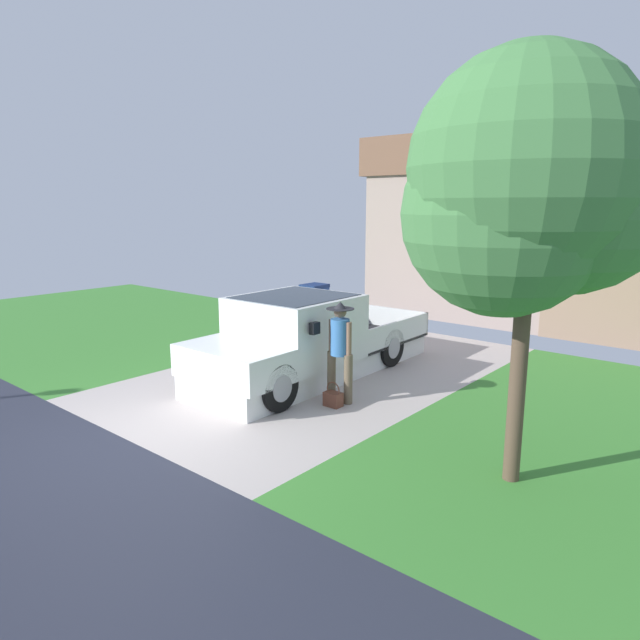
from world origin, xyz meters
TOP-DOWN VIEW (x-y plane):
  - pickup_truck at (-0.07, 3.81)m, footprint 2.17×5.60m
  - person_with_hat at (1.31, 3.26)m, footprint 0.51×0.47m
  - handbag at (1.38, 2.99)m, footprint 0.29×0.20m
  - house_with_garage at (2.07, 13.01)m, footprint 11.29×5.28m
  - front_yard_tree at (4.71, 2.30)m, footprint 2.80×2.94m
  - wheeled_trash_bin at (-3.63, 8.32)m, footprint 0.60×0.72m

SIDE VIEW (x-z plane):
  - handbag at x=1.38m, z-range -0.08..0.35m
  - wheeled_trash_bin at x=-3.63m, z-range 0.04..1.10m
  - pickup_truck at x=-0.07m, z-range -0.10..1.55m
  - person_with_hat at x=1.31m, z-range 0.13..1.87m
  - house_with_garage at x=2.07m, z-range 0.03..5.35m
  - front_yard_tree at x=4.71m, z-range 1.00..5.96m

